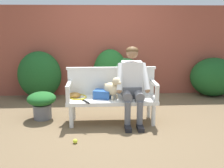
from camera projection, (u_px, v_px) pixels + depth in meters
ground_plane at (112, 122)px, 4.46m from camera, size 40.00×40.00×0.00m
brick_garden_fence at (108, 51)px, 6.05m from camera, size 8.00×0.30×2.05m
hedge_bush_mid_left at (213, 77)px, 5.94m from camera, size 1.07×0.86×0.89m
hedge_bush_far_right at (40, 75)px, 5.72m from camera, size 0.96×0.72×1.07m
hedge_bush_mid_right at (124, 78)px, 5.84m from camera, size 0.96×0.78×0.90m
hedge_bush_far_left at (110, 73)px, 5.84m from camera, size 0.78×0.59×1.10m
garden_bench at (112, 102)px, 4.37m from camera, size 1.52×0.51×0.43m
bench_backrest at (111, 81)px, 4.51m from camera, size 1.56×0.06×0.50m
bench_armrest_left_end at (68, 89)px, 4.18m from camera, size 0.06×0.51×0.28m
bench_armrest_right_end at (155, 87)px, 4.26m from camera, size 0.06×0.51×0.28m
person_seated at (132, 83)px, 4.29m from camera, size 0.56×0.66×1.30m
dog_on_bench at (112, 88)px, 4.28m from camera, size 0.33×0.35×0.39m
tennis_racket at (79, 97)px, 4.36m from camera, size 0.41×0.57×0.03m
baseball_glove at (75, 95)px, 4.38m from camera, size 0.24×0.20×0.09m
sports_bag at (102, 94)px, 4.35m from camera, size 0.33×0.27×0.14m
tennis_ball at (75, 141)px, 3.67m from camera, size 0.07×0.07×0.07m
potted_plant at (42, 103)px, 4.55m from camera, size 0.51×0.51×0.49m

